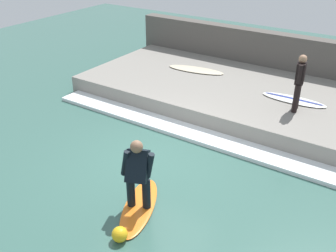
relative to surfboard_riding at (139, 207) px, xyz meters
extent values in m
plane|color=#386056|center=(1.53, 0.72, -0.03)|extent=(28.00, 28.00, 0.00)
cube|color=gray|center=(5.70, 0.72, 0.23)|extent=(4.40, 9.38, 0.52)
cube|color=#544F49|center=(8.15, 0.72, 0.81)|extent=(0.50, 9.85, 1.68)
cube|color=white|center=(3.14, 0.72, 0.02)|extent=(0.72, 8.91, 0.10)
ellipsoid|color=orange|center=(0.00, 0.00, 0.00)|extent=(1.94, 1.25, 0.06)
cylinder|color=black|center=(0.06, -0.14, 0.34)|extent=(0.17, 0.17, 0.63)
cylinder|color=black|center=(-0.06, 0.14, 0.34)|extent=(0.17, 0.17, 0.63)
cube|color=black|center=(0.00, 0.00, 0.97)|extent=(0.60, 0.56, 0.67)
sphere|color=#846047|center=(0.00, 0.00, 1.39)|extent=(0.24, 0.24, 0.24)
cylinder|color=black|center=(0.09, -0.21, 1.01)|extent=(0.12, 0.23, 0.56)
cylinder|color=black|center=(-0.09, 0.21, 1.01)|extent=(0.12, 0.23, 0.56)
cylinder|color=black|center=(5.18, -1.40, 0.88)|extent=(0.15, 0.15, 0.78)
cylinder|color=black|center=(4.91, -1.45, 0.88)|extent=(0.15, 0.15, 0.78)
cube|color=black|center=(5.05, -1.43, 1.55)|extent=(0.39, 0.28, 0.56)
sphere|color=#A87A5B|center=(5.05, -1.43, 1.92)|extent=(0.21, 0.21, 0.21)
cylinder|color=black|center=(5.25, -1.39, 1.58)|extent=(0.10, 0.11, 0.49)
cylinder|color=black|center=(4.84, -1.46, 1.58)|extent=(0.10, 0.11, 0.49)
ellipsoid|color=white|center=(5.62, -1.22, 0.52)|extent=(0.57, 1.82, 0.06)
ellipsoid|color=navy|center=(5.62, -1.22, 0.56)|extent=(0.11, 1.67, 0.01)
ellipsoid|color=beige|center=(6.25, 2.33, 0.52)|extent=(0.86, 2.02, 0.06)
sphere|color=yellow|center=(-0.90, -0.26, 0.11)|extent=(0.29, 0.29, 0.29)
camera|label=1|loc=(-4.78, -3.86, 5.07)|focal=42.00mm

